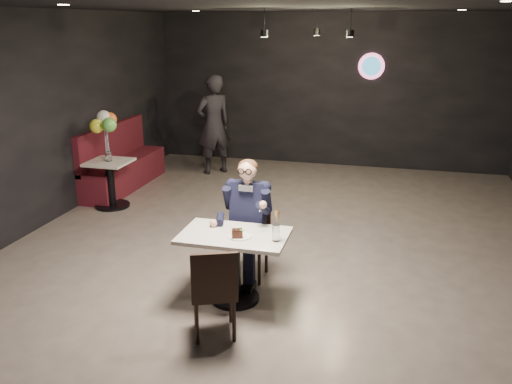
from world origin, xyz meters
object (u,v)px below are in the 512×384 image
(seated_man, at_px, (248,218))
(side_table, at_px, (111,183))
(chair_near, at_px, (214,289))
(passerby, at_px, (214,125))
(main_table, at_px, (235,267))
(booth_bench, at_px, (123,157))
(sundae_glass, at_px, (276,233))
(balloon_vase, at_px, (108,156))
(chair_far, at_px, (248,240))

(seated_man, height_order, side_table, seated_man)
(seated_man, distance_m, side_table, 3.34)
(chair_near, relative_size, passerby, 0.49)
(chair_near, distance_m, passerby, 5.73)
(side_table, distance_m, passerby, 2.58)
(main_table, height_order, passerby, passerby)
(seated_man, xyz_separation_m, booth_bench, (-3.06, 2.86, -0.16))
(chair_near, distance_m, seated_man, 1.25)
(sundae_glass, xyz_separation_m, booth_bench, (-3.52, 3.48, -0.28))
(booth_bench, distance_m, passerby, 1.86)
(chair_near, xyz_separation_m, sundae_glass, (0.45, 0.60, 0.37))
(main_table, bearing_deg, sundae_glass, -8.88)
(seated_man, relative_size, booth_bench, 0.64)
(seated_man, height_order, balloon_vase, seated_man)
(balloon_vase, bearing_deg, seated_man, -33.88)
(main_table, height_order, chair_near, chair_near)
(chair_far, bearing_deg, balloon_vase, 146.12)
(chair_near, bearing_deg, side_table, 109.57)
(chair_far, relative_size, side_table, 1.17)
(booth_bench, distance_m, balloon_vase, 1.08)
(booth_bench, height_order, passerby, passerby)
(side_table, bearing_deg, passerby, 68.30)
(chair_near, height_order, sundae_glass, chair_near)
(seated_man, relative_size, balloon_vase, 9.11)
(booth_bench, xyz_separation_m, side_table, (0.30, -1.00, -0.17))
(main_table, relative_size, balloon_vase, 6.96)
(side_table, distance_m, balloon_vase, 0.44)
(booth_bench, bearing_deg, chair_far, -42.99)
(chair_near, relative_size, seated_man, 0.64)
(sundae_glass, bearing_deg, chair_far, 126.20)
(chair_far, relative_size, booth_bench, 0.41)
(booth_bench, bearing_deg, passerby, 47.40)
(main_table, distance_m, booth_bench, 4.58)
(seated_man, distance_m, booth_bench, 4.19)
(main_table, height_order, sundae_glass, sundae_glass)
(chair_far, height_order, passerby, passerby)
(chair_near, relative_size, balloon_vase, 5.82)
(chair_near, bearing_deg, chair_far, 67.61)
(chair_near, xyz_separation_m, balloon_vase, (-2.76, 3.07, 0.37))
(booth_bench, xyz_separation_m, balloon_vase, (0.30, -1.00, 0.27))
(main_table, bearing_deg, booth_bench, 131.97)
(main_table, height_order, side_table, side_table)
(chair_near, distance_m, side_table, 4.13)
(main_table, relative_size, passerby, 0.58)
(sundae_glass, xyz_separation_m, balloon_vase, (-3.22, 2.48, -0.01))
(seated_man, bearing_deg, chair_near, -90.00)
(balloon_vase, height_order, passerby, passerby)
(sundae_glass, distance_m, booth_bench, 4.95)
(sundae_glass, height_order, booth_bench, booth_bench)
(sundae_glass, bearing_deg, side_table, 142.42)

